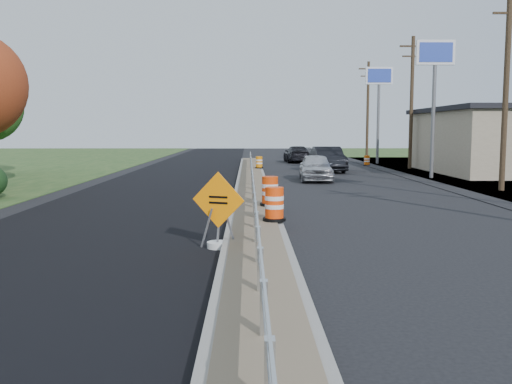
{
  "coord_description": "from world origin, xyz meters",
  "views": [
    {
      "loc": [
        -0.19,
        -16.98,
        2.81
      ],
      "look_at": [
        0.02,
        -1.34,
        1.1
      ],
      "focal_mm": 40.0,
      "sensor_mm": 36.0,
      "label": 1
    }
  ],
  "objects_px": {
    "barrel_median_far": "(259,163)",
    "car_dark_mid": "(328,159)",
    "car_dark_far": "(297,154)",
    "caution_sign": "(218,229)",
    "car_silver": "(316,167)",
    "barrel_median_mid": "(270,192)",
    "barrel_shoulder_far": "(367,161)",
    "barrel_median_near": "(274,205)"
  },
  "relations": [
    {
      "from": "barrel_median_mid",
      "to": "barrel_shoulder_far",
      "type": "distance_m",
      "value": 26.99
    },
    {
      "from": "barrel_median_far",
      "to": "barrel_shoulder_far",
      "type": "distance_m",
      "value": 10.81
    },
    {
      "from": "barrel_median_mid",
      "to": "car_dark_far",
      "type": "relative_size",
      "value": 0.2
    },
    {
      "from": "barrel_median_near",
      "to": "barrel_shoulder_far",
      "type": "height_order",
      "value": "barrel_median_near"
    },
    {
      "from": "barrel_median_mid",
      "to": "car_silver",
      "type": "bearing_deg",
      "value": 76.11
    },
    {
      "from": "barrel_median_near",
      "to": "barrel_shoulder_far",
      "type": "bearing_deg",
      "value": 73.3
    },
    {
      "from": "barrel_median_near",
      "to": "car_silver",
      "type": "relative_size",
      "value": 0.22
    },
    {
      "from": "barrel_median_near",
      "to": "car_dark_mid",
      "type": "xyz_separation_m",
      "value": [
        4.63,
        22.36,
        0.15
      ]
    },
    {
      "from": "barrel_median_mid",
      "to": "car_dark_mid",
      "type": "bearing_deg",
      "value": 76.36
    },
    {
      "from": "caution_sign",
      "to": "barrel_median_far",
      "type": "xyz_separation_m",
      "value": [
        1.45,
        25.06,
        0.15
      ]
    },
    {
      "from": "car_dark_mid",
      "to": "caution_sign",
      "type": "bearing_deg",
      "value": -106.38
    },
    {
      "from": "barrel_median_far",
      "to": "car_dark_mid",
      "type": "distance_m",
      "value": 4.64
    },
    {
      "from": "barrel_median_near",
      "to": "barrel_median_far",
      "type": "relative_size",
      "value": 1.2
    },
    {
      "from": "caution_sign",
      "to": "car_dark_far",
      "type": "xyz_separation_m",
      "value": [
        4.95,
        36.07,
        0.24
      ]
    },
    {
      "from": "car_silver",
      "to": "car_dark_far",
      "type": "height_order",
      "value": "car_silver"
    },
    {
      "from": "barrel_median_near",
      "to": "car_silver",
      "type": "height_order",
      "value": "car_silver"
    },
    {
      "from": "car_dark_mid",
      "to": "car_dark_far",
      "type": "relative_size",
      "value": 1.04
    },
    {
      "from": "car_dark_far",
      "to": "caution_sign",
      "type": "bearing_deg",
      "value": 80.09
    },
    {
      "from": "barrel_median_far",
      "to": "barrel_median_mid",
      "type": "bearing_deg",
      "value": -90.0
    },
    {
      "from": "barrel_median_mid",
      "to": "car_silver",
      "type": "xyz_separation_m",
      "value": [
        3.01,
        12.17,
        0.04
      ]
    },
    {
      "from": "barrel_median_near",
      "to": "barrel_median_mid",
      "type": "relative_size",
      "value": 0.96
    },
    {
      "from": "car_silver",
      "to": "car_dark_far",
      "type": "distance_m",
      "value": 17.93
    },
    {
      "from": "barrel_median_mid",
      "to": "barrel_shoulder_far",
      "type": "height_order",
      "value": "barrel_median_mid"
    },
    {
      "from": "car_dark_mid",
      "to": "car_dark_far",
      "type": "bearing_deg",
      "value": 93.16
    },
    {
      "from": "caution_sign",
      "to": "car_dark_mid",
      "type": "xyz_separation_m",
      "value": [
        6.08,
        25.06,
        0.38
      ]
    },
    {
      "from": "barrel_shoulder_far",
      "to": "car_silver",
      "type": "relative_size",
      "value": 0.18
    },
    {
      "from": "barrel_shoulder_far",
      "to": "caution_sign",
      "type": "bearing_deg",
      "value": -107.76
    },
    {
      "from": "caution_sign",
      "to": "barrel_median_mid",
      "type": "height_order",
      "value": "caution_sign"
    },
    {
      "from": "barrel_median_far",
      "to": "car_dark_far",
      "type": "relative_size",
      "value": 0.16
    },
    {
      "from": "caution_sign",
      "to": "barrel_shoulder_far",
      "type": "relative_size",
      "value": 2.28
    },
    {
      "from": "barrel_median_mid",
      "to": "barrel_median_far",
      "type": "relative_size",
      "value": 1.25
    },
    {
      "from": "barrel_median_mid",
      "to": "car_silver",
      "type": "height_order",
      "value": "car_silver"
    },
    {
      "from": "barrel_median_near",
      "to": "barrel_median_mid",
      "type": "distance_m",
      "value": 3.27
    },
    {
      "from": "caution_sign",
      "to": "barrel_median_near",
      "type": "distance_m",
      "value": 3.07
    },
    {
      "from": "barrel_shoulder_far",
      "to": "car_dark_mid",
      "type": "distance_m",
      "value": 7.63
    },
    {
      "from": "barrel_shoulder_far",
      "to": "car_dark_far",
      "type": "relative_size",
      "value": 0.16
    },
    {
      "from": "car_silver",
      "to": "barrel_median_far",
      "type": "bearing_deg",
      "value": 116.2
    },
    {
      "from": "barrel_median_far",
      "to": "barrel_shoulder_far",
      "type": "xyz_separation_m",
      "value": [
        8.65,
        6.47,
        -0.23
      ]
    },
    {
      "from": "caution_sign",
      "to": "barrel_median_near",
      "type": "bearing_deg",
      "value": 83.0
    },
    {
      "from": "barrel_shoulder_far",
      "to": "car_dark_mid",
      "type": "xyz_separation_m",
      "value": [
        -4.02,
        -6.47,
        0.46
      ]
    },
    {
      "from": "barrel_median_mid",
      "to": "barrel_median_far",
      "type": "xyz_separation_m",
      "value": [
        0.0,
        19.09,
        -0.09
      ]
    },
    {
      "from": "caution_sign",
      "to": "car_silver",
      "type": "distance_m",
      "value": 18.68
    }
  ]
}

